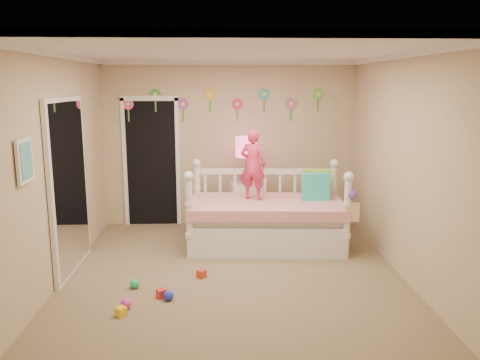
{
  "coord_description": "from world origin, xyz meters",
  "views": [
    {
      "loc": [
        -0.14,
        -5.42,
        2.26
      ],
      "look_at": [
        0.1,
        0.6,
        1.05
      ],
      "focal_mm": 36.16,
      "sensor_mm": 36.0,
      "label": 1
    }
  ],
  "objects_px": {
    "child": "(253,165)",
    "nightstand": "(246,207)",
    "table_lamp": "(246,153)",
    "daybed": "(266,205)"
  },
  "relations": [
    {
      "from": "daybed",
      "to": "child",
      "type": "height_order",
      "value": "child"
    },
    {
      "from": "nightstand",
      "to": "child",
      "type": "bearing_deg",
      "value": -93.67
    },
    {
      "from": "daybed",
      "to": "nightstand",
      "type": "xyz_separation_m",
      "value": [
        -0.25,
        0.72,
        -0.21
      ]
    },
    {
      "from": "child",
      "to": "nightstand",
      "type": "bearing_deg",
      "value": -63.17
    },
    {
      "from": "daybed",
      "to": "child",
      "type": "bearing_deg",
      "value": 154.17
    },
    {
      "from": "child",
      "to": "nightstand",
      "type": "xyz_separation_m",
      "value": [
        -0.06,
        0.62,
        -0.77
      ]
    },
    {
      "from": "child",
      "to": "table_lamp",
      "type": "relative_size",
      "value": 1.38
    },
    {
      "from": "child",
      "to": "table_lamp",
      "type": "xyz_separation_m",
      "value": [
        -0.06,
        0.62,
        0.08
      ]
    },
    {
      "from": "child",
      "to": "nightstand",
      "type": "distance_m",
      "value": 0.99
    },
    {
      "from": "daybed",
      "to": "table_lamp",
      "type": "height_order",
      "value": "table_lamp"
    }
  ]
}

